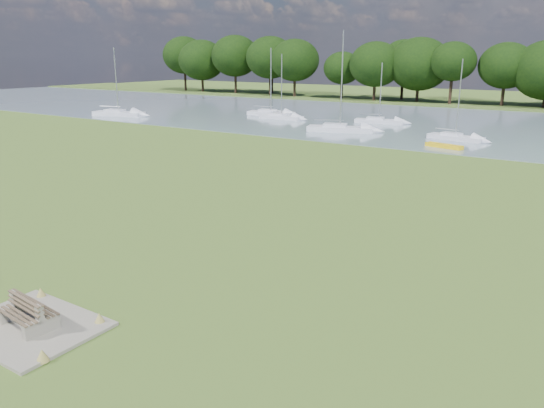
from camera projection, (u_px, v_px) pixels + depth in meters
The scene contains 12 objects.
ground at pixel (280, 215), 27.17m from camera, with size 220.00×220.00×0.00m, color olive.
river at pixel (476, 126), 60.91m from camera, with size 220.00×40.00×0.10m, color slate.
far_bank at pixel (521, 106), 85.01m from camera, with size 220.00×20.00×0.40m, color #4C6626.
concrete_pad at pixel (30, 327), 15.91m from camera, with size 4.20×3.20×0.10m, color gray.
bench_pair at pixel (28, 313), 15.79m from camera, with size 1.91×1.25×0.98m.
kayak at pixel (444, 146), 46.43m from camera, with size 3.35×0.78×0.33m, color yellow.
sailboat_3 at pixel (281, 116), 67.12m from camera, with size 5.69×1.60×7.97m.
sailboat_4 at pixel (455, 136), 50.70m from camera, with size 5.46×2.43×7.52m.
sailboat_5 at pixel (270, 112), 70.90m from camera, with size 6.57×2.82×8.73m.
sailboat_6 at pixel (118, 112), 70.78m from camera, with size 7.36×3.71×8.79m.
sailboat_7 at pixel (379, 120), 62.95m from camera, with size 5.88×2.84×6.99m.
sailboat_8 at pixel (339, 127), 56.09m from camera, with size 7.17×4.00×10.28m.
Camera 1 is at (13.97, -21.93, 7.92)m, focal length 35.00 mm.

